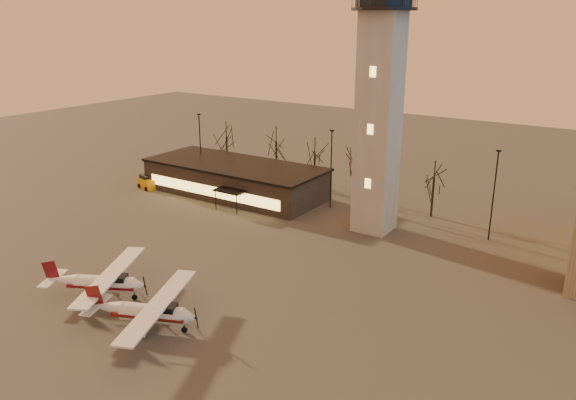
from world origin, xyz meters
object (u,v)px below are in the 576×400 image
(terminal, at_px, (235,179))
(cessna_rear, at_px, (107,286))
(control_tower, at_px, (380,86))
(cessna_front, at_px, (155,316))
(service_cart, at_px, (148,183))

(terminal, bearing_deg, cessna_rear, -71.52)
(control_tower, relative_size, cessna_rear, 2.82)
(control_tower, distance_m, cessna_front, 33.53)
(cessna_front, height_order, service_cart, cessna_front)
(terminal, distance_m, service_cart, 13.12)
(terminal, xyz_separation_m, cessna_front, (17.32, -31.52, -1.01))
(service_cart, bearing_deg, terminal, 36.75)
(cessna_rear, height_order, service_cart, cessna_rear)
(cessna_rear, xyz_separation_m, service_cart, (-22.15, 25.21, -0.40))
(cessna_front, relative_size, service_cart, 3.47)
(terminal, xyz_separation_m, service_cart, (-12.07, -4.96, -1.41))
(cessna_rear, bearing_deg, cessna_front, -37.53)
(control_tower, height_order, terminal, control_tower)
(terminal, bearing_deg, service_cart, -157.64)
(terminal, height_order, service_cart, terminal)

